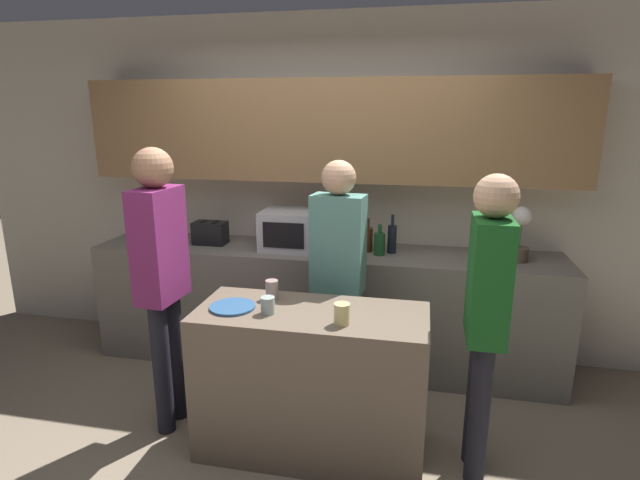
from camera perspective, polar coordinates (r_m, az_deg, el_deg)
ground_plane at (r=3.07m, az=-5.33°, el=-25.45°), size 14.00×14.00×0.00m
back_wall at (r=3.99m, az=1.13°, el=8.33°), size 6.40×0.40×2.70m
back_counter at (r=4.00m, az=0.33°, el=-7.57°), size 3.60×0.62×0.93m
kitchen_island at (r=3.02m, az=-0.99°, el=-15.87°), size 1.31×0.56×0.88m
microwave at (r=3.85m, az=-2.73°, el=1.17°), size 0.52×0.39×0.30m
toaster at (r=4.10m, az=-12.44°, el=0.80°), size 0.26×0.16×0.18m
potted_plant at (r=3.79m, az=21.91°, el=0.64°), size 0.14×0.14×0.39m
bottle_0 at (r=3.81m, az=5.43°, el=0.14°), size 0.08×0.08×0.25m
bottle_1 at (r=3.72m, az=6.80°, el=-0.39°), size 0.08×0.08×0.23m
bottle_2 at (r=3.78m, az=8.23°, el=0.19°), size 0.07×0.07×0.29m
plate_on_island at (r=2.91m, az=-9.97°, el=-7.54°), size 0.26×0.26×0.01m
cup_0 at (r=2.79m, az=-5.99°, el=-7.43°), size 0.08×0.08×0.10m
cup_1 at (r=2.65m, az=2.51°, el=-8.44°), size 0.09×0.09×0.12m
cup_2 at (r=3.00m, az=-5.51°, el=-5.67°), size 0.08×0.08×0.12m
person_left at (r=3.14m, az=-17.72°, el=-2.88°), size 0.23×0.35×1.77m
person_center at (r=3.27m, az=2.06°, el=-2.73°), size 0.36×0.23×1.67m
person_right at (r=2.74m, az=18.51°, el=-7.00°), size 0.22×0.34×1.68m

